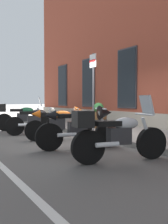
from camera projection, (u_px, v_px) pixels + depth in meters
name	position (u px, v px, depth m)	size (l,w,h in m)	color
ground_plane	(89.00, 138.00, 8.23)	(140.00, 140.00, 0.00)	#565451
sidewalk	(124.00, 132.00, 8.94)	(27.82, 2.85, 0.15)	gray
motorcycle_green_touring	(21.00, 116.00, 10.16)	(0.94, 2.09, 1.33)	black
motorcycle_black_naked	(36.00, 121.00, 8.85)	(0.72, 1.96, 0.94)	black
motorcycle_orange_sport	(62.00, 122.00, 7.69)	(0.78, 1.95, 1.00)	black
motorcycle_black_sport	(83.00, 125.00, 6.30)	(0.66, 2.13, 1.05)	black
motorcycle_silver_touring	(116.00, 134.00, 4.95)	(0.74, 1.99, 1.28)	black
parking_sign	(93.00, 81.00, 8.70)	(0.36, 0.07, 2.59)	#4C4C51
barrel_planter	(98.00, 117.00, 9.80)	(0.64, 0.64, 0.94)	brown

